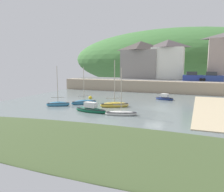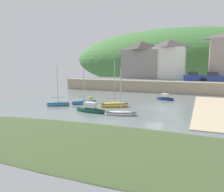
# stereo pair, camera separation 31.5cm
# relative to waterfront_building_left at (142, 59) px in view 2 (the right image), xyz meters

# --- Properties ---
(ground) EXTENTS (48.00, 41.00, 0.61)m
(ground) POSITION_rel_waterfront_building_left_xyz_m (9.77, -34.76, -6.85)
(ground) COLOR slate
(quay_seawall) EXTENTS (48.00, 9.40, 2.40)m
(quay_seawall) POSITION_rel_waterfront_building_left_xyz_m (8.37, -7.70, -5.66)
(quay_seawall) COLOR tan
(quay_seawall) RESTS_ON ground
(hillside_backdrop) EXTENTS (80.00, 44.00, 21.53)m
(hillside_backdrop) POSITION_rel_waterfront_building_left_xyz_m (6.64, 30.00, 0.52)
(hillside_backdrop) COLOR #43783B
(hillside_backdrop) RESTS_ON ground
(waterfront_building_left) EXTENTS (9.03, 6.29, 9.08)m
(waterfront_building_left) POSITION_rel_waterfront_building_left_xyz_m (0.00, 0.00, 0.00)
(waterfront_building_left) COLOR gray
(waterfront_building_left) RESTS_ON ground
(waterfront_building_centre) EXTENTS (7.61, 5.31, 9.22)m
(waterfront_building_centre) POSITION_rel_waterfront_building_left_xyz_m (6.63, 0.00, 0.07)
(waterfront_building_centre) COLOR white
(waterfront_building_centre) RESTS_ON ground
(sailboat_white_hull) EXTENTS (3.52, 3.56, 5.70)m
(sailboat_white_hull) POSITION_rel_waterfront_building_left_xyz_m (-2.08, -25.81, -6.74)
(sailboat_white_hull) COLOR teal
(sailboat_white_hull) RESTS_ON ground
(dinghy_open_wooden) EXTENTS (3.97, 2.11, 5.69)m
(dinghy_open_wooden) POSITION_rel_waterfront_building_left_xyz_m (5.50, -30.75, -6.77)
(dinghy_open_wooden) COLOR silver
(dinghy_open_wooden) RESTS_ON ground
(motorboat_with_cabin) EXTENTS (3.33, 1.99, 1.16)m
(motorboat_with_cabin) POSITION_rel_waterfront_building_left_xyz_m (8.60, -17.39, -6.73)
(motorboat_with_cabin) COLOR navy
(motorboat_with_cabin) RESTS_ON ground
(sailboat_blue_trim) EXTENTS (3.30, 2.44, 5.84)m
(sailboat_blue_trim) POSITION_rel_waterfront_building_left_xyz_m (-4.80, -28.58, -6.72)
(sailboat_blue_trim) COLOR teal
(sailboat_blue_trim) RESTS_ON ground
(fishing_boat_green) EXTENTS (4.14, 2.97, 6.68)m
(fishing_boat_green) POSITION_rel_waterfront_building_left_xyz_m (3.01, -26.33, -6.71)
(fishing_boat_green) COLOR gold
(fishing_boat_green) RESTS_ON ground
(sailboat_far_left) EXTENTS (4.57, 1.78, 1.42)m
(sailboat_far_left) POSITION_rel_waterfront_building_left_xyz_m (1.40, -30.54, -6.67)
(sailboat_far_left) COLOR #125939
(sailboat_far_left) RESTS_ON ground
(parked_car_near_slipway) EXTENTS (4.25, 2.10, 1.95)m
(parked_car_near_slipway) POSITION_rel_waterfront_building_left_xyz_m (12.48, -4.50, -3.81)
(parked_car_near_slipway) COLOR navy
(parked_car_near_slipway) RESTS_ON ground
(parked_car_by_wall) EXTENTS (4.18, 1.90, 1.95)m
(parked_car_by_wall) POSITION_rel_waterfront_building_left_xyz_m (16.36, -4.50, -3.81)
(parked_car_by_wall) COLOR navy
(parked_car_by_wall) RESTS_ON ground
(mooring_buoy) EXTENTS (0.61, 0.61, 0.61)m
(mooring_buoy) POSITION_rel_waterfront_building_left_xyz_m (-3.49, -20.99, -6.83)
(mooring_buoy) COLOR yellow
(mooring_buoy) RESTS_ON ground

